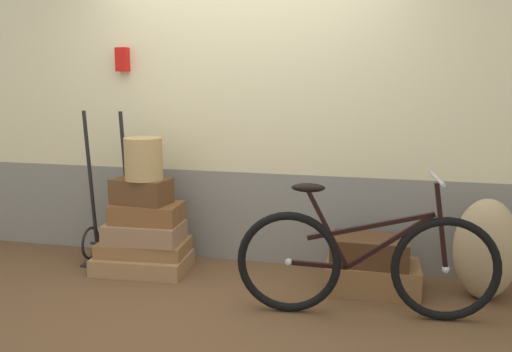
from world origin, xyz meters
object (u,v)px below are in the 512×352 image
(suitcase_4, at_px, (141,191))
(suitcase_0, at_px, (143,262))
(suitcase_2, at_px, (145,232))
(burlap_sack, at_px, (486,249))
(suitcase_1, at_px, (144,247))
(suitcase_3, at_px, (147,213))
(suitcase_5, at_px, (372,276))
(suitcase_6, at_px, (370,250))
(luggage_trolley, at_px, (109,228))
(wicker_basket, at_px, (143,159))
(bicycle, at_px, (365,262))

(suitcase_4, bearing_deg, suitcase_0, -71.95)
(suitcase_2, bearing_deg, burlap_sack, -1.93)
(suitcase_4, bearing_deg, suitcase_1, -24.54)
(suitcase_2, height_order, suitcase_3, suitcase_3)
(suitcase_1, distance_m, burlap_sack, 2.62)
(suitcase_5, xyz_separation_m, suitcase_6, (-0.02, -0.01, 0.21))
(suitcase_6, relative_size, luggage_trolley, 0.43)
(suitcase_0, distance_m, suitcase_4, 0.59)
(suitcase_4, bearing_deg, wicker_basket, -23.44)
(suitcase_2, bearing_deg, suitcase_0, -162.01)
(suitcase_2, xyz_separation_m, suitcase_3, (0.01, 0.03, 0.16))
(burlap_sack, bearing_deg, suitcase_2, -178.78)
(suitcase_6, bearing_deg, wicker_basket, -179.12)
(wicker_basket, height_order, bicycle, wicker_basket)
(wicker_basket, distance_m, luggage_trolley, 0.75)
(suitcase_1, distance_m, suitcase_5, 1.84)
(suitcase_3, xyz_separation_m, burlap_sack, (2.58, 0.03, -0.11))
(suitcase_1, bearing_deg, suitcase_3, -3.50)
(suitcase_5, bearing_deg, bicycle, -96.44)
(suitcase_0, height_order, suitcase_4, suitcase_4)
(luggage_trolley, bearing_deg, burlap_sack, -1.49)
(suitcase_1, distance_m, suitcase_2, 0.14)
(suitcase_0, xyz_separation_m, suitcase_6, (1.82, 0.01, 0.24))
(luggage_trolley, height_order, burlap_sack, luggage_trolley)
(luggage_trolley, relative_size, bicycle, 0.76)
(bicycle, bearing_deg, suitcase_1, 165.13)
(suitcase_3, height_order, suitcase_6, suitcase_3)
(suitcase_1, xyz_separation_m, suitcase_2, (0.02, -0.02, 0.13))
(suitcase_5, bearing_deg, wicker_basket, 177.84)
(wicker_basket, bearing_deg, suitcase_5, 0.25)
(bicycle, bearing_deg, wicker_basket, 165.37)
(burlap_sack, height_order, bicycle, bicycle)
(wicker_basket, bearing_deg, luggage_trolley, 162.82)
(suitcase_6, xyz_separation_m, wicker_basket, (-1.79, 0.00, 0.61))
(suitcase_4, xyz_separation_m, suitcase_6, (1.83, -0.03, -0.35))
(suitcase_0, height_order, suitcase_6, suitcase_6)
(suitcase_3, distance_m, burlap_sack, 2.58)
(suitcase_0, distance_m, suitcase_6, 1.84)
(suitcase_0, bearing_deg, suitcase_1, 80.51)
(suitcase_2, relative_size, suitcase_3, 1.11)
(suitcase_3, bearing_deg, burlap_sack, -2.85)
(suitcase_3, bearing_deg, suitcase_2, -123.14)
(suitcase_1, distance_m, suitcase_4, 0.47)
(wicker_basket, xyz_separation_m, luggage_trolley, (-0.40, 0.12, -0.63))
(suitcase_6, bearing_deg, suitcase_3, -179.64)
(suitcase_4, bearing_deg, suitcase_6, 5.77)
(suitcase_5, distance_m, bicycle, 0.54)
(luggage_trolley, height_order, bicycle, luggage_trolley)
(suitcase_0, xyz_separation_m, luggage_trolley, (-0.37, 0.14, 0.23))
(suitcase_0, bearing_deg, suitcase_3, 38.28)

